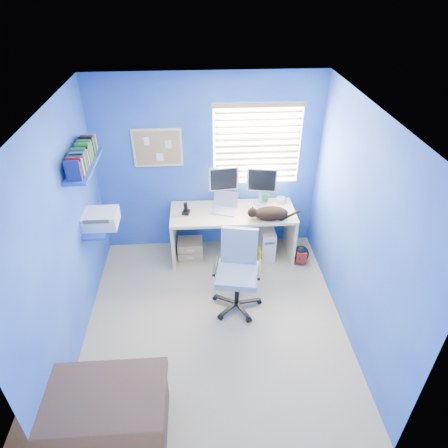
{
  "coord_description": "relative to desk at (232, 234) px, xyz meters",
  "views": [
    {
      "loc": [
        -0.12,
        -3.3,
        3.61
      ],
      "look_at": [
        0.15,
        0.65,
        0.95
      ],
      "focal_mm": 32.0,
      "sensor_mm": 36.0,
      "label": 1
    }
  ],
  "objects": [
    {
      "name": "ceiling",
      "position": [
        -0.31,
        -1.26,
        2.13
      ],
      "size": [
        3.0,
        3.2,
        0.0
      ],
      "primitive_type": "cube",
      "color": "white",
      "rests_on": "wall_back"
    },
    {
      "name": "desk",
      "position": [
        0.0,
        0.0,
        0.0
      ],
      "size": [
        1.69,
        0.65,
        0.74
      ],
      "primitive_type": "cube",
      "color": "#CBB690",
      "rests_on": "floor"
    },
    {
      "name": "wall_front",
      "position": [
        -0.31,
        -2.86,
        0.88
      ],
      "size": [
        3.0,
        0.01,
        2.5
      ],
      "primitive_type": "cube",
      "color": "blue",
      "rests_on": "ground"
    },
    {
      "name": "laptop",
      "position": [
        -0.12,
        0.02,
        0.48
      ],
      "size": [
        0.39,
        0.35,
        0.22
      ],
      "primitive_type": "cube",
      "rotation": [
        0.0,
        0.0,
        -0.3
      ],
      "color": "silver",
      "rests_on": "desk"
    },
    {
      "name": "floor",
      "position": [
        -0.31,
        -1.26,
        -0.37
      ],
      "size": [
        3.0,
        3.2,
        0.0
      ],
      "primitive_type": "cube",
      "color": "tan",
      "rests_on": "ground"
    },
    {
      "name": "mug",
      "position": [
        0.48,
        0.23,
        0.42
      ],
      "size": [
        0.1,
        0.09,
        0.1
      ],
      "primitive_type": "imported",
      "color": "#237E2A",
      "rests_on": "desk"
    },
    {
      "name": "monitor_right",
      "position": [
        0.4,
        0.2,
        0.64
      ],
      "size": [
        0.42,
        0.19,
        0.54
      ],
      "primitive_type": "cube",
      "rotation": [
        0.0,
        0.0,
        -0.19
      ],
      "color": "silver",
      "rests_on": "desk"
    },
    {
      "name": "wall_back",
      "position": [
        -0.31,
        0.34,
        0.88
      ],
      "size": [
        3.0,
        0.01,
        2.5
      ],
      "primitive_type": "cube",
      "color": "blue",
      "rests_on": "ground"
    },
    {
      "name": "drawer_boxes",
      "position": [
        -0.6,
        0.02,
        -0.23
      ],
      "size": [
        0.35,
        0.28,
        0.27
      ],
      "primitive_type": "cube",
      "color": "tan",
      "rests_on": "floor"
    },
    {
      "name": "backpack",
      "position": [
        0.93,
        -0.25,
        -0.23
      ],
      "size": [
        0.28,
        0.23,
        0.29
      ],
      "primitive_type": "ellipsoid",
      "rotation": [
        0.0,
        0.0,
        -0.19
      ],
      "color": "black",
      "rests_on": "floor"
    },
    {
      "name": "wall_shelves",
      "position": [
        -1.66,
        -0.51,
        1.06
      ],
      "size": [
        0.42,
        0.9,
        1.05
      ],
      "color": "#1F3DAC",
      "rests_on": "ground"
    },
    {
      "name": "window_blinds",
      "position": [
        0.34,
        0.31,
        1.18
      ],
      "size": [
        1.15,
        0.05,
        1.1
      ],
      "color": "white",
      "rests_on": "ground"
    },
    {
      "name": "office_chair",
      "position": [
        -0.03,
        -0.98,
        0.0
      ],
      "size": [
        0.68,
        0.68,
        1.0
      ],
      "color": "black",
      "rests_on": "floor"
    },
    {
      "name": "cat",
      "position": [
        0.48,
        -0.2,
        0.45
      ],
      "size": [
        0.47,
        0.26,
        0.16
      ],
      "primitive_type": "ellipsoid",
      "rotation": [
        0.0,
        0.0,
        -0.04
      ],
      "color": "black",
      "rests_on": "desk"
    },
    {
      "name": "bed_corner",
      "position": [
        -1.38,
        -2.59,
        -0.09
      ],
      "size": [
        1.15,
        0.81,
        0.55
      ],
      "primitive_type": "cube",
      "color": "brown",
      "rests_on": "floor"
    },
    {
      "name": "wall_left",
      "position": [
        -1.81,
        -1.26,
        0.88
      ],
      "size": [
        0.01,
        3.2,
        2.5
      ],
      "primitive_type": "cube",
      "color": "blue",
      "rests_on": "ground"
    },
    {
      "name": "yellow_book",
      "position": [
        0.35,
        -0.22,
        -0.25
      ],
      "size": [
        0.03,
        0.17,
        0.24
      ],
      "primitive_type": "cube",
      "color": "yellow",
      "rests_on": "floor"
    },
    {
      "name": "monitor_left",
      "position": [
        -0.11,
        0.26,
        0.64
      ],
      "size": [
        0.41,
        0.16,
        0.54
      ],
      "primitive_type": "cube",
      "rotation": [
        0.0,
        0.0,
        0.11
      ],
      "color": "silver",
      "rests_on": "desk"
    },
    {
      "name": "tower_pc",
      "position": [
        0.49,
        -0.02,
        -0.14
      ],
      "size": [
        0.19,
        0.44,
        0.45
      ],
      "primitive_type": "cube",
      "rotation": [
        0.0,
        0.0,
        0.01
      ],
      "color": "beige",
      "rests_on": "floor"
    },
    {
      "name": "cd_spindle",
      "position": [
        0.7,
        0.21,
        0.41
      ],
      "size": [
        0.13,
        0.13,
        0.07
      ],
      "primitive_type": "cylinder",
      "color": "silver",
      "rests_on": "desk"
    },
    {
      "name": "phone",
      "position": [
        -0.63,
        -0.01,
        0.45
      ],
      "size": [
        0.11,
        0.13,
        0.17
      ],
      "primitive_type": "cube",
      "rotation": [
        0.0,
        0.0,
        -0.21
      ],
      "color": "black",
      "rests_on": "desk"
    },
    {
      "name": "corkboard",
      "position": [
        -0.96,
        0.33,
        1.18
      ],
      "size": [
        0.64,
        0.02,
        0.52
      ],
      "color": "#CBB690",
      "rests_on": "ground"
    },
    {
      "name": "wall_right",
      "position": [
        1.19,
        -1.26,
        0.88
      ],
      "size": [
        0.01,
        3.2,
        2.5
      ],
      "primitive_type": "cube",
      "color": "blue",
      "rests_on": "ground"
    }
  ]
}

